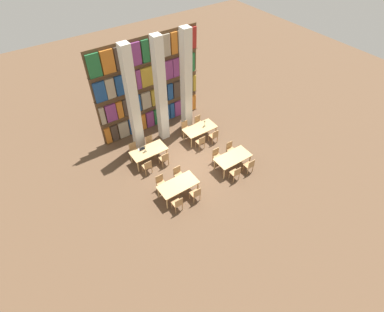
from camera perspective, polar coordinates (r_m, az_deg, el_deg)
ground_plane at (r=16.05m, az=-0.29°, el=-1.41°), size 40.00×40.00×0.00m
bookshelf_bank at (r=17.18m, az=-8.15°, el=13.02°), size 6.31×0.35×5.50m
pillar_left at (r=15.47m, az=-11.23°, el=10.08°), size 0.48×0.48×6.00m
pillar_center at (r=16.03m, az=-6.00°, el=12.02°), size 0.48×0.48×6.00m
pillar_right at (r=16.73m, az=-1.10°, el=13.74°), size 0.48×0.48×6.00m
reading_table_0 at (r=14.16m, az=-2.65°, el=-5.63°), size 1.89×0.95×0.74m
chair_0 at (r=13.72m, az=-2.75°, el=-9.02°), size 0.42×0.40×0.89m
chair_1 at (r=14.57m, az=-5.96°, el=-5.06°), size 0.42×0.40×0.89m
chair_2 at (r=14.05m, az=0.71°, el=-7.19°), size 0.42×0.40×0.89m
chair_3 at (r=14.88m, az=-2.64°, el=-3.43°), size 0.42×0.40×0.89m
reading_table_1 at (r=15.54m, az=7.79°, el=-0.40°), size 1.89×0.95×0.74m
chair_4 at (r=15.07m, az=8.29°, el=-3.21°), size 0.42×0.40×0.89m
chair_5 at (r=15.84m, az=4.75°, el=0.09°), size 0.42×0.40×0.89m
chair_6 at (r=15.56m, az=10.88°, el=-1.76°), size 0.42×0.40×0.89m
chair_7 at (r=16.30m, az=7.33°, el=1.37°), size 0.42×0.40×0.89m
reading_table_2 at (r=15.92m, az=-8.25°, el=0.85°), size 1.89×0.95×0.74m
chair_8 at (r=15.40m, az=-8.51°, el=-1.95°), size 0.42×0.40×0.89m
chair_9 at (r=16.42m, az=-11.00°, el=1.19°), size 0.42×0.40×0.89m
chair_10 at (r=15.69m, az=-5.31°, el=-0.48°), size 0.42×0.40×0.89m
chair_11 at (r=16.70m, az=-7.96°, el=2.52°), size 0.42×0.40×0.89m
desk_lamp_0 at (r=15.66m, az=-8.96°, el=1.58°), size 0.14×0.14×0.40m
laptop at (r=15.96m, az=-9.58°, el=1.36°), size 0.32×0.22×0.21m
reading_table_3 at (r=17.18m, az=1.53°, el=5.14°), size 1.89×0.95×0.74m
chair_12 at (r=16.60m, az=1.67°, el=2.72°), size 0.42×0.40×0.89m
chair_13 at (r=17.56m, az=-1.22°, el=5.41°), size 0.42×0.40×0.89m
chair_14 at (r=17.04m, az=4.21°, el=3.87°), size 0.42×0.40×0.89m
chair_15 at (r=17.97m, az=1.25°, el=6.45°), size 0.42×0.40×0.89m
desk_lamp_1 at (r=17.11m, az=2.41°, el=6.39°), size 0.14×0.14×0.39m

